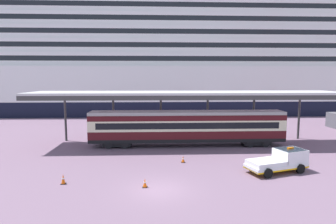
{
  "coord_description": "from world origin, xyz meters",
  "views": [
    {
      "loc": [
        -0.2,
        -19.55,
        7.92
      ],
      "look_at": [
        1.03,
        9.28,
        4.5
      ],
      "focal_mm": 30.42,
      "sensor_mm": 36.0,
      "label": 1
    }
  ],
  "objects_px": {
    "train_carriage": "(187,126)",
    "traffic_cone_near": "(145,183)",
    "traffic_cone_mid": "(183,159)",
    "traffic_cone_far": "(63,179)",
    "cruise_ship": "(193,57)",
    "service_truck": "(281,160)"
  },
  "relations": [
    {
      "from": "cruise_ship",
      "to": "traffic_cone_far",
      "type": "relative_size",
      "value": 167.82
    },
    {
      "from": "train_carriage",
      "to": "service_truck",
      "type": "distance_m",
      "value": 11.99
    },
    {
      "from": "service_truck",
      "to": "cruise_ship",
      "type": "bearing_deg",
      "value": 92.0
    },
    {
      "from": "cruise_ship",
      "to": "train_carriage",
      "type": "distance_m",
      "value": 39.29
    },
    {
      "from": "traffic_cone_near",
      "to": "traffic_cone_mid",
      "type": "distance_m",
      "value": 6.94
    },
    {
      "from": "traffic_cone_near",
      "to": "traffic_cone_far",
      "type": "height_order",
      "value": "traffic_cone_far"
    },
    {
      "from": "cruise_ship",
      "to": "traffic_cone_far",
      "type": "bearing_deg",
      "value": -108.06
    },
    {
      "from": "train_carriage",
      "to": "traffic_cone_mid",
      "type": "relative_size",
      "value": 36.73
    },
    {
      "from": "train_carriage",
      "to": "traffic_cone_mid",
      "type": "xyz_separation_m",
      "value": [
        -1.09,
        -6.68,
        -2.01
      ]
    },
    {
      "from": "cruise_ship",
      "to": "train_carriage",
      "type": "bearing_deg",
      "value": -98.22
    },
    {
      "from": "train_carriage",
      "to": "traffic_cone_mid",
      "type": "distance_m",
      "value": 7.06
    },
    {
      "from": "cruise_ship",
      "to": "traffic_cone_near",
      "type": "distance_m",
      "value": 52.66
    },
    {
      "from": "traffic_cone_mid",
      "to": "traffic_cone_far",
      "type": "height_order",
      "value": "traffic_cone_far"
    },
    {
      "from": "train_carriage",
      "to": "traffic_cone_far",
      "type": "relative_size",
      "value": 29.44
    },
    {
      "from": "train_carriage",
      "to": "traffic_cone_far",
      "type": "bearing_deg",
      "value": -132.0
    },
    {
      "from": "service_truck",
      "to": "traffic_cone_mid",
      "type": "height_order",
      "value": "service_truck"
    },
    {
      "from": "train_carriage",
      "to": "traffic_cone_near",
      "type": "relative_size",
      "value": 34.31
    },
    {
      "from": "cruise_ship",
      "to": "traffic_cone_mid",
      "type": "relative_size",
      "value": 209.4
    },
    {
      "from": "traffic_cone_near",
      "to": "traffic_cone_mid",
      "type": "xyz_separation_m",
      "value": [
        3.38,
        6.06,
        -0.02
      ]
    },
    {
      "from": "traffic_cone_near",
      "to": "train_carriage",
      "type": "bearing_deg",
      "value": 70.66
    },
    {
      "from": "train_carriage",
      "to": "cruise_ship",
      "type": "bearing_deg",
      "value": 81.78
    },
    {
      "from": "service_truck",
      "to": "traffic_cone_mid",
      "type": "distance_m",
      "value": 8.67
    }
  ]
}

